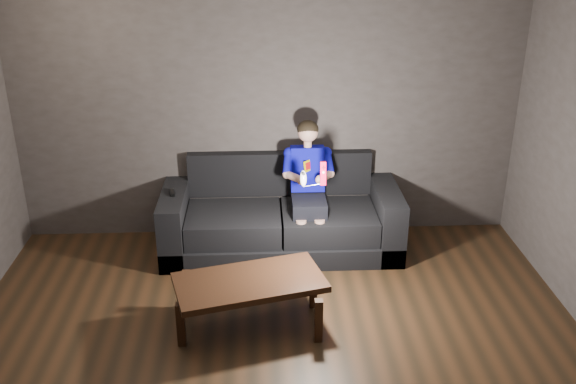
{
  "coord_description": "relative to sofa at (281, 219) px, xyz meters",
  "views": [
    {
      "loc": [
        -0.09,
        -3.61,
        3.11
      ],
      "look_at": [
        0.15,
        1.55,
        0.85
      ],
      "focal_mm": 40.0,
      "sensor_mm": 36.0,
      "label": 1
    }
  ],
  "objects": [
    {
      "name": "back_wall",
      "position": [
        -0.11,
        0.36,
        1.06
      ],
      "size": [
        5.0,
        0.04,
        2.7
      ],
      "primitive_type": "cube",
      "color": "#383230",
      "rests_on": "ground"
    },
    {
      "name": "wii_remote_black",
      "position": [
        -1.04,
        -0.09,
        0.35
      ],
      "size": [
        0.06,
        0.16,
        0.03
      ],
      "color": "black",
      "rests_on": "sofa"
    },
    {
      "name": "sofa",
      "position": [
        0.0,
        0.0,
        0.0
      ],
      "size": [
        2.32,
        1.0,
        0.9
      ],
      "color": "black",
      "rests_on": "floor"
    },
    {
      "name": "wii_remote_red",
      "position": [
        0.36,
        -0.53,
        0.7
      ],
      "size": [
        0.05,
        0.08,
        0.22
      ],
      "color": "red",
      "rests_on": "child"
    },
    {
      "name": "coffee_table",
      "position": [
        -0.3,
        -1.35,
        0.08
      ],
      "size": [
        1.29,
        0.87,
        0.43
      ],
      "color": "black",
      "rests_on": "floor"
    },
    {
      "name": "nunchuk_white",
      "position": [
        0.18,
        -0.52,
        0.65
      ],
      "size": [
        0.07,
        0.1,
        0.16
      ],
      "color": "white",
      "rests_on": "child"
    },
    {
      "name": "child",
      "position": [
        0.26,
        -0.06,
        0.47
      ],
      "size": [
        0.49,
        0.6,
        1.2
      ],
      "color": "black",
      "rests_on": "sofa"
    }
  ]
}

